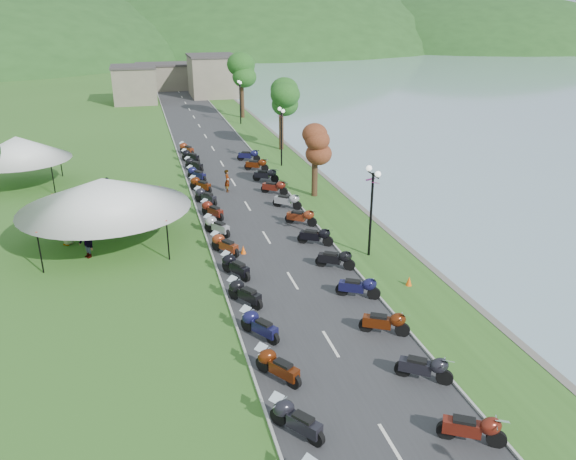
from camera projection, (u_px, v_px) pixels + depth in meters
road at (222, 164)px, 50.20m from camera, size 7.00×120.00×0.02m
hills_backdrop at (153, 49)px, 194.02m from camera, size 360.00×120.00×76.00m
far_building at (166, 79)px, 89.25m from camera, size 18.00×16.00×5.00m
moto_row_left at (222, 236)px, 32.89m from camera, size 2.60×47.24×1.10m
moto_row_right at (315, 236)px, 32.79m from camera, size 2.60×42.48×1.10m
vendor_tent_main at (106, 211)px, 32.49m from camera, size 6.52×6.52×4.00m
vendor_tent_side at (20, 162)px, 42.86m from camera, size 5.09×5.09×4.00m
tree_lakeside at (315, 155)px, 40.49m from camera, size 2.24×2.24×6.22m
pedestrian_a at (101, 226)px, 35.78m from camera, size 0.82×0.75×1.83m
pedestrian_b at (69, 215)px, 37.80m from camera, size 0.86×0.49×1.74m
pedestrian_c at (88, 257)px, 31.34m from camera, size 1.16×1.32×1.94m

